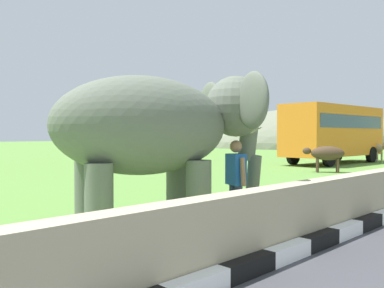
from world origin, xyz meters
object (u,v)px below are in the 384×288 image
object	(u,v)px
bus_orange	(334,130)
cow_near	(326,154)
cow_mid	(375,148)
person_handler	(236,179)
elephant	(162,128)

from	to	relation	value
bus_orange	cow_near	xyz separation A→B (m)	(-5.89, -2.54, -1.21)
cow_near	cow_mid	xyz separation A→B (m)	(9.30, 1.40, 0.00)
person_handler	bus_orange	world-z (taller)	bus_orange
bus_orange	cow_near	world-z (taller)	bus_orange
person_handler	elephant	bearing A→B (deg)	155.76
person_handler	cow_mid	world-z (taller)	person_handler
person_handler	bus_orange	xyz separation A→B (m)	(17.67, 6.77, 1.15)
bus_orange	cow_mid	distance (m)	3.80
bus_orange	cow_near	distance (m)	6.52
cow_mid	person_handler	bearing A→B (deg)	-165.07
person_handler	cow_near	xyz separation A→B (m)	(11.78, 4.22, -0.06)
bus_orange	person_handler	bearing A→B (deg)	-159.04
bus_orange	cow_near	bearing A→B (deg)	-156.64
elephant	cow_near	size ratio (longest dim) A/B	2.23
bus_orange	cow_mid	xyz separation A→B (m)	(3.41, -1.15, -1.21)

